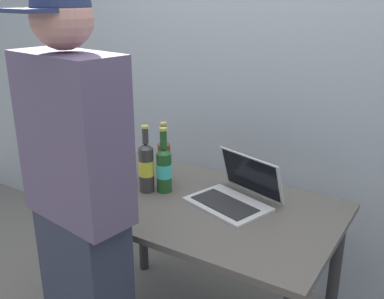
# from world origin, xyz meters

# --- Properties ---
(desk) EXTENTS (1.27, 0.76, 0.75)m
(desk) POSITION_xyz_m (0.00, 0.00, 0.64)
(desk) COLOR #56514C
(desk) RESTS_ON ground
(laptop) EXTENTS (0.42, 0.39, 0.21)m
(laptop) POSITION_xyz_m (0.15, 0.10, 0.79)
(laptop) COLOR #B7BABC
(laptop) RESTS_ON desk
(beer_bottle_green) EXTENTS (0.06, 0.06, 0.31)m
(beer_bottle_green) POSITION_xyz_m (-0.25, 0.11, 0.86)
(beer_bottle_green) COLOR brown
(beer_bottle_green) RESTS_ON desk
(beer_bottle_brown) EXTENTS (0.08, 0.08, 0.31)m
(beer_bottle_brown) POSITION_xyz_m (-0.41, 0.02, 0.87)
(beer_bottle_brown) COLOR #472B14
(beer_bottle_brown) RESTS_ON desk
(beer_bottle_amber) EXTENTS (0.07, 0.07, 0.32)m
(beer_bottle_amber) POSITION_xyz_m (-0.19, 0.02, 0.86)
(beer_bottle_amber) COLOR #1E5123
(beer_bottle_amber) RESTS_ON desk
(beer_bottle_dark) EXTENTS (0.07, 0.07, 0.33)m
(beer_bottle_dark) POSITION_xyz_m (-0.26, -0.02, 0.87)
(beer_bottle_dark) COLOR #333333
(beer_bottle_dark) RESTS_ON desk
(person_figure) EXTENTS (0.43, 0.30, 1.70)m
(person_figure) POSITION_xyz_m (-0.16, -0.54, 0.87)
(person_figure) COLOR #2D3347
(person_figure) RESTS_ON ground
(back_wall) EXTENTS (6.00, 0.10, 2.60)m
(back_wall) POSITION_xyz_m (0.00, 0.71, 1.30)
(back_wall) COLOR #99A3AD
(back_wall) RESTS_ON ground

